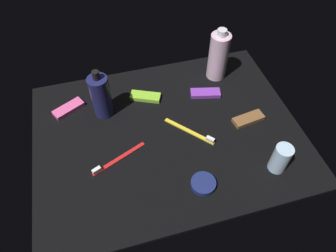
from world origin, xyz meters
The scene contains 11 objects.
ground_plane centered at (0.00, 0.00, -0.60)cm, with size 84.00×64.00×1.20cm, color black.
lotion_bottle centered at (18.35, -13.72, 7.79)cm, with size 6.37×6.37×18.00cm.
bodywash_bottle centered at (-24.32, -21.20, 8.97)cm, with size 6.93×6.93×19.63cm.
deodorant_stick centered at (-27.02, 21.11, 4.77)cm, with size 4.98×4.98×9.54cm, color silver.
toothbrush_yellow centered at (-7.30, 2.58, 0.61)cm, with size 12.85×14.25×2.10cm.
toothbrush_red centered at (17.85, 6.46, 0.61)cm, with size 17.05×8.10×2.10cm.
snack_bar_brown centered at (-26.73, 2.45, 0.75)cm, with size 10.40×4.00×1.50cm, color brown.
snack_bar_lime centered at (3.62, -16.55, 0.75)cm, with size 10.40×4.00×1.50cm, color #8CD133.
snack_bar_pink centered at (29.92, -18.05, 0.75)cm, with size 10.40×4.00×1.50cm, color #E55999.
snack_bar_purple centered at (-17.17, -12.54, 0.75)cm, with size 10.40×4.00×1.50cm, color purple.
cream_tin_left centered at (-4.45, 20.91, 0.84)cm, with size 7.09×7.09×1.68cm, color navy.
Camera 1 is at (15.91, 57.40, 77.44)cm, focal length 32.59 mm.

